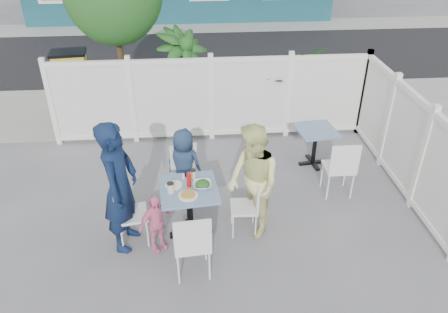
{
  "coord_description": "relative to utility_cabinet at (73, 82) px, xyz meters",
  "views": [
    {
      "loc": [
        -0.26,
        -5.07,
        4.11
      ],
      "look_at": [
        0.15,
        0.01,
        1.01
      ],
      "focal_mm": 35.0,
      "sensor_mm": 36.0,
      "label": 1
    }
  ],
  "objects": [
    {
      "name": "street",
      "position": [
        2.79,
        3.5,
        -0.61
      ],
      "size": [
        24.0,
        5.0,
        0.01
      ],
      "primitive_type": "cube",
      "color": "black",
      "rests_on": "ground"
    },
    {
      "name": "main_table",
      "position": [
        2.44,
        -4.39,
        -0.0
      ],
      "size": [
        0.82,
        0.82,
        0.79
      ],
      "rotation": [
        0.0,
        0.0,
        0.1
      ],
      "color": "#4B6C95",
      "rests_on": "ground"
    },
    {
      "name": "chair_back",
      "position": [
        2.39,
        -3.54,
        -0.09
      ],
      "size": [
        0.48,
        0.47,
        0.91
      ],
      "rotation": [
        0.0,
        0.0,
        3.35
      ],
      "color": "white",
      "rests_on": "ground"
    },
    {
      "name": "boy",
      "position": [
        2.37,
        -3.5,
        -0.02
      ],
      "size": [
        0.68,
        0.58,
        1.18
      ],
      "primitive_type": "imported",
      "rotation": [
        0.0,
        0.0,
        2.72
      ],
      "color": "navy",
      "rests_on": "ground"
    },
    {
      "name": "chair_right",
      "position": [
        3.25,
        -4.36,
        -0.13
      ],
      "size": [
        0.38,
        0.4,
        0.84
      ],
      "rotation": [
        0.0,
        0.0,
        1.53
      ],
      "color": "white",
      "rests_on": "ground"
    },
    {
      "name": "coffee_cup_a",
      "position": [
        2.21,
        -4.46,
        0.24
      ],
      "size": [
        0.09,
        0.09,
        0.13
      ],
      "primitive_type": "cylinder",
      "color": "beige",
      "rests_on": "main_table"
    },
    {
      "name": "salad_bowl",
      "position": [
        2.62,
        -4.37,
        0.21
      ],
      "size": [
        0.25,
        0.25,
        0.06
      ],
      "primitive_type": "imported",
      "color": "white",
      "rests_on": "main_table"
    },
    {
      "name": "fence_back",
      "position": [
        2.89,
        -1.6,
        0.17
      ],
      "size": [
        5.86,
        0.08,
        1.6
      ],
      "color": "white",
      "rests_on": "ground"
    },
    {
      "name": "ground",
      "position": [
        2.79,
        -4.0,
        -0.61
      ],
      "size": [
        80.0,
        80.0,
        0.0
      ],
      "primitive_type": "plane",
      "color": "slate"
    },
    {
      "name": "chair_left",
      "position": [
        1.59,
        -4.44,
        -0.08
      ],
      "size": [
        0.46,
        0.48,
        0.91
      ],
      "rotation": [
        0.0,
        0.0,
        -1.4
      ],
      "color": "white",
      "rests_on": "ground"
    },
    {
      "name": "coffee_cup_b",
      "position": [
        2.5,
        -4.15,
        0.23
      ],
      "size": [
        0.07,
        0.07,
        0.11
      ],
      "primitive_type": "cylinder",
      "color": "beige",
      "rests_on": "main_table"
    },
    {
      "name": "chair_spare",
      "position": [
        4.74,
        -3.65,
        -0.05
      ],
      "size": [
        0.44,
        0.43,
        0.97
      ],
      "rotation": [
        0.0,
        0.0,
        -0.01
      ],
      "color": "white",
      "rests_on": "ground"
    },
    {
      "name": "salt_shaker",
      "position": [
        2.37,
        -4.16,
        0.21
      ],
      "size": [
        0.03,
        0.03,
        0.07
      ],
      "primitive_type": "cylinder",
      "color": "white",
      "rests_on": "main_table"
    },
    {
      "name": "man",
      "position": [
        1.57,
        -4.47,
        0.3
      ],
      "size": [
        0.57,
        0.74,
        1.83
      ],
      "primitive_type": "imported",
      "rotation": [
        0.0,
        0.0,
        1.36
      ],
      "color": "#0F1D3E",
      "rests_on": "ground"
    },
    {
      "name": "far_sidewalk",
      "position": [
        2.79,
        6.6,
        -0.61
      ],
      "size": [
        24.0,
        1.6,
        0.01
      ],
      "primitive_type": "cube",
      "color": "gray",
      "rests_on": "ground"
    },
    {
      "name": "woman",
      "position": [
        3.29,
        -4.36,
        0.2
      ],
      "size": [
        0.86,
        0.96,
        1.63
      ],
      "primitive_type": "imported",
      "rotation": [
        0.0,
        0.0,
        -1.2
      ],
      "color": "#E6EA4F",
      "rests_on": "ground"
    },
    {
      "name": "fence_right",
      "position": [
        5.79,
        -3.4,
        0.17
      ],
      "size": [
        0.08,
        3.66,
        1.6
      ],
      "rotation": [
        0.0,
        0.0,
        1.57
      ],
      "color": "white",
      "rests_on": "ground"
    },
    {
      "name": "chair_near",
      "position": [
        2.46,
        -5.16,
        -0.05
      ],
      "size": [
        0.47,
        0.46,
        0.97
      ],
      "rotation": [
        0.0,
        0.0,
        0.08
      ],
      "color": "white",
      "rests_on": "ground"
    },
    {
      "name": "toddler",
      "position": [
        1.99,
        -4.63,
        -0.19
      ],
      "size": [
        0.53,
        0.46,
        0.86
      ],
      "primitive_type": "imported",
      "rotation": [
        0.0,
        0.0,
        0.62
      ],
      "color": "pink",
      "rests_on": "ground"
    },
    {
      "name": "utility_cabinet",
      "position": [
        0.0,
        0.0,
        0.0
      ],
      "size": [
        0.71,
        0.55,
        1.23
      ],
      "primitive_type": "cube",
      "rotation": [
        0.0,
        0.0,
        0.12
      ],
      "color": "gold",
      "rests_on": "ground"
    },
    {
      "name": "plate_main",
      "position": [
        2.43,
        -4.56,
        0.19
      ],
      "size": [
        0.25,
        0.25,
        0.02
      ],
      "primitive_type": "cylinder",
      "color": "white",
      "rests_on": "main_table"
    },
    {
      "name": "spare_table",
      "position": [
        4.61,
        -2.69,
        -0.09
      ],
      "size": [
        0.72,
        0.72,
        0.68
      ],
      "rotation": [
        0.0,
        0.0,
        0.14
      ],
      "color": "#4B6C95",
      "rests_on": "ground"
    },
    {
      "name": "pepper_shaker",
      "position": [
        2.4,
        -4.12,
        0.21
      ],
      "size": [
        0.03,
        0.03,
        0.06
      ],
      "primitive_type": "cylinder",
      "color": "black",
      "rests_on": "main_table"
    },
    {
      "name": "near_sidewalk",
      "position": [
        2.79,
        -0.2,
        -0.61
      ],
      "size": [
        24.0,
        2.6,
        0.01
      ],
      "primitive_type": "cube",
      "color": "gray",
      "rests_on": "ground"
    },
    {
      "name": "plate_side",
      "position": [
        2.24,
        -4.32,
        0.19
      ],
      "size": [
        0.23,
        0.23,
        0.02
      ],
      "primitive_type": "cylinder",
      "color": "white",
      "rests_on": "main_table"
    },
    {
      "name": "potted_shrub_b",
      "position": [
        4.34,
        -1.0,
        0.19
      ],
      "size": [
        1.89,
        1.82,
        1.61
      ],
      "primitive_type": "imported",
      "rotation": [
        0.0,
        0.0,
        0.53
      ],
      "color": "#18501B",
      "rests_on": "ground"
    },
    {
      "name": "ketchup_bottle",
      "position": [
        2.44,
        -4.35,
        0.27
      ],
      "size": [
        0.06,
        0.06,
        0.19
      ],
      "primitive_type": "cylinder",
      "color": "#BD100B",
      "rests_on": "main_table"
    },
    {
      "name": "potted_shrub_a",
      "position": [
        2.35,
        -0.9,
        0.35
      ],
      "size": [
        1.52,
        1.52,
        1.92
      ],
      "primitive_type": "imported",
      "rotation": [
        0.0,
        0.0,
        0.79
      ],
      "color": "#18501B",
      "rests_on": "ground"
    }
  ]
}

